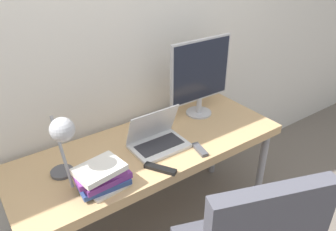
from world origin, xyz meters
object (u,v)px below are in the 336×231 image
at_px(laptop, 157,139).
at_px(monitor, 200,74).
at_px(desk_lamp, 62,137).
at_px(book_stack, 103,177).

height_order(laptop, monitor, monitor).
relative_size(monitor, desk_lamp, 1.31).
bearing_deg(desk_lamp, monitor, 12.58).
relative_size(laptop, monitor, 0.61).
xyz_separation_m(monitor, book_stack, (-0.88, -0.33, -0.23)).
distance_m(desk_lamp, book_stack, 0.28).
distance_m(monitor, desk_lamp, 1.04).
xyz_separation_m(laptop, book_stack, (-0.42, -0.16, 0.02)).
bearing_deg(desk_lamp, laptop, 5.97).
bearing_deg(monitor, book_stack, -159.75).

